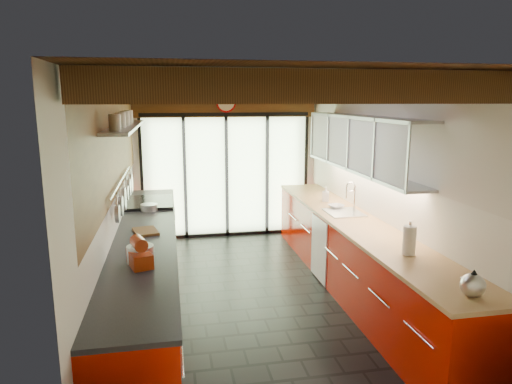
% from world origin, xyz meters
% --- Properties ---
extents(ground, '(5.50, 5.50, 0.00)m').
position_xyz_m(ground, '(0.00, 0.00, 0.00)').
color(ground, black).
rests_on(ground, ground).
extents(room_shell, '(5.50, 5.50, 5.50)m').
position_xyz_m(room_shell, '(0.00, 0.00, 1.65)').
color(room_shell, silver).
rests_on(room_shell, ground).
extents(ceiling_beams, '(3.14, 5.06, 4.90)m').
position_xyz_m(ceiling_beams, '(-0.00, 0.38, 2.46)').
color(ceiling_beams, '#593316').
rests_on(ceiling_beams, ground).
extents(glass_door, '(2.95, 0.10, 2.90)m').
position_xyz_m(glass_door, '(0.00, 2.69, 1.66)').
color(glass_door, '#C6EAAD').
rests_on(glass_door, ground).
extents(left_counter, '(0.68, 5.00, 0.92)m').
position_xyz_m(left_counter, '(-1.28, 0.00, 0.46)').
color(left_counter, '#B51200').
rests_on(left_counter, ground).
extents(range_stove, '(0.66, 0.90, 0.97)m').
position_xyz_m(range_stove, '(-1.28, 1.45, 0.47)').
color(range_stove, silver).
rests_on(range_stove, ground).
extents(right_counter, '(0.68, 5.00, 0.92)m').
position_xyz_m(right_counter, '(1.27, 0.00, 0.46)').
color(right_counter, '#B51200').
rests_on(right_counter, ground).
extents(sink_assembly, '(0.45, 0.52, 0.43)m').
position_xyz_m(sink_assembly, '(1.29, 0.40, 0.96)').
color(sink_assembly, silver).
rests_on(sink_assembly, right_counter).
extents(upper_cabinets_right, '(0.34, 3.00, 3.00)m').
position_xyz_m(upper_cabinets_right, '(1.43, 0.30, 1.85)').
color(upper_cabinets_right, silver).
rests_on(upper_cabinets_right, ground).
extents(left_wall_fixtures, '(0.28, 2.60, 0.96)m').
position_xyz_m(left_wall_fixtures, '(-1.47, 0.25, 1.80)').
color(left_wall_fixtures, silver).
rests_on(left_wall_fixtures, ground).
extents(stand_mixer, '(0.26, 0.35, 0.28)m').
position_xyz_m(stand_mixer, '(-1.27, -1.10, 1.03)').
color(stand_mixer, '#B0330E').
rests_on(stand_mixer, left_counter).
extents(pot_large, '(0.26, 0.26, 0.16)m').
position_xyz_m(pot_large, '(-1.27, -1.01, 1.00)').
color(pot_large, silver).
rests_on(pot_large, left_counter).
extents(pot_small, '(0.30, 0.30, 0.09)m').
position_xyz_m(pot_small, '(-1.27, 1.03, 0.96)').
color(pot_small, silver).
rests_on(pot_small, left_counter).
extents(cutting_board, '(0.32, 0.40, 0.03)m').
position_xyz_m(cutting_board, '(-1.27, -0.04, 0.93)').
color(cutting_board, brown).
rests_on(cutting_board, left_counter).
extents(kettle, '(0.24, 0.26, 0.22)m').
position_xyz_m(kettle, '(1.27, -2.25, 1.02)').
color(kettle, silver).
rests_on(kettle, right_counter).
extents(paper_towel, '(0.13, 0.13, 0.34)m').
position_xyz_m(paper_towel, '(1.27, -1.29, 1.06)').
color(paper_towel, white).
rests_on(paper_towel, right_counter).
extents(soap_bottle, '(0.13, 0.13, 0.22)m').
position_xyz_m(soap_bottle, '(1.27, 1.11, 1.03)').
color(soap_bottle, silver).
rests_on(soap_bottle, right_counter).
extents(bowl, '(0.25, 0.25, 0.05)m').
position_xyz_m(bowl, '(1.27, 0.67, 0.95)').
color(bowl, silver).
rests_on(bowl, right_counter).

